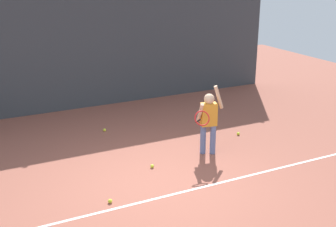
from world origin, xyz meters
name	(u,v)px	position (x,y,z in m)	size (l,w,h in m)	color
ground_plane	(154,184)	(0.00, 0.00, 0.00)	(20.00, 20.00, 0.00)	brown
court_line_baseline	(166,196)	(0.00, -0.45, 0.00)	(9.00, 0.05, 0.00)	white
back_fence_windscreen	(75,39)	(0.00, 4.59, 1.75)	(11.01, 0.08, 3.50)	#383D42
fence_post_1	(74,36)	(0.00, 4.65, 1.82)	(0.09, 0.09, 3.65)	slate
fence_post_2	(253,23)	(5.35, 4.65, 1.82)	(0.09, 0.09, 3.65)	slate
tennis_player	(208,118)	(1.45, 0.68, 0.73)	(0.80, 0.57, 1.35)	slate
tennis_ball_0	(105,130)	(0.05, 2.71, 0.03)	(0.07, 0.07, 0.07)	#CCE033
tennis_ball_1	(238,134)	(2.56, 1.22, 0.03)	(0.07, 0.07, 0.07)	#CCE033
tennis_ball_2	(152,166)	(0.23, 0.58, 0.03)	(0.07, 0.07, 0.07)	#CCE033
tennis_ball_3	(110,201)	(-0.86, -0.26, 0.03)	(0.07, 0.07, 0.07)	#CCE033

